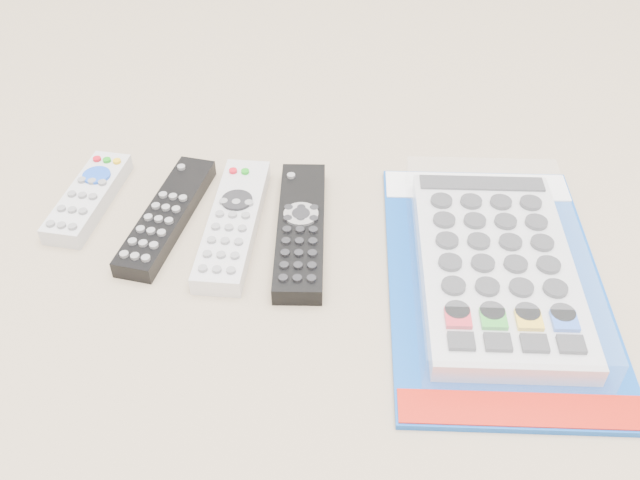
# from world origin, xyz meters

# --- Properties ---
(remote_small_grey) EXTENTS (0.05, 0.14, 0.02)m
(remote_small_grey) POSITION_xyz_m (-0.23, 0.03, 0.01)
(remote_small_grey) COLOR #B2B2B4
(remote_small_grey) RESTS_ON ground
(remote_slim_black) EXTENTS (0.07, 0.19, 0.02)m
(remote_slim_black) POSITION_xyz_m (-0.14, 0.01, 0.01)
(remote_slim_black) COLOR black
(remote_slim_black) RESTS_ON ground
(remote_silver_dvd) EXTENTS (0.05, 0.19, 0.02)m
(remote_silver_dvd) POSITION_xyz_m (-0.07, 0.00, 0.01)
(remote_silver_dvd) COLOR silver
(remote_silver_dvd) RESTS_ON ground
(remote_large_black) EXTENTS (0.06, 0.20, 0.02)m
(remote_large_black) POSITION_xyz_m (-0.00, 0.00, 0.01)
(remote_large_black) COLOR black
(remote_large_black) RESTS_ON ground
(jumbo_remote_packaged) EXTENTS (0.22, 0.35, 0.04)m
(jumbo_remote_packaged) POSITION_xyz_m (0.19, -0.04, 0.02)
(jumbo_remote_packaged) COLOR #0E44A0
(jumbo_remote_packaged) RESTS_ON ground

